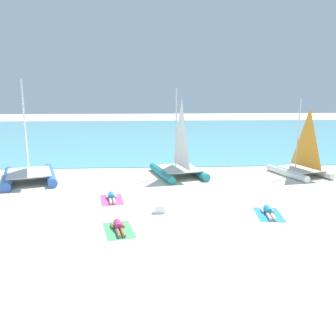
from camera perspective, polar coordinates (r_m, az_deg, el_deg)
The scene contains 12 objects.
ground_plane at distance 25.39m, azimuth -0.72°, elevation 0.01°, with size 120.00×120.00×0.00m, color beige.
ocean_water at distance 45.24m, azimuth -1.92°, elevation 5.55°, with size 120.00×40.00×0.05m, color #5BB2C1.
sailboat_teal at distance 22.89m, azimuth 1.75°, elevation 0.76°, with size 3.73×4.85×5.62m.
sailboat_white at distance 24.64m, azimuth 20.73°, elevation 0.56°, with size 3.46×4.36×4.96m.
sailboat_blue at distance 23.11m, azimuth -21.68°, elevation 0.18°, with size 4.32×5.41×6.15m.
towel_left at distance 18.30m, azimuth -9.10°, elevation -5.11°, with size 1.10×1.90×0.01m, color #D84C99.
sunbather_left at distance 18.33m, azimuth -9.13°, elevation -4.67°, with size 0.65×1.57×0.30m.
towel_middle at distance 14.44m, azimuth -7.98°, elevation -9.95°, with size 1.10×1.90×0.01m, color #4CB266.
sunbather_middle at distance 14.46m, azimuth -8.03°, elevation -9.39°, with size 0.73×1.56×0.30m.
towel_right at distance 16.63m, azimuth 16.02°, elevation -7.27°, with size 1.10×1.90×0.01m, color #338CD8.
sunbather_right at distance 16.65m, azimuth 16.00°, elevation -6.78°, with size 0.60×1.57×0.30m.
cooler_box at distance 16.22m, azimuth -1.27°, elevation -6.62°, with size 0.50×0.36×0.36m, color white.
Camera 1 is at (-1.14, -14.76, 5.49)m, focal length 37.60 mm.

